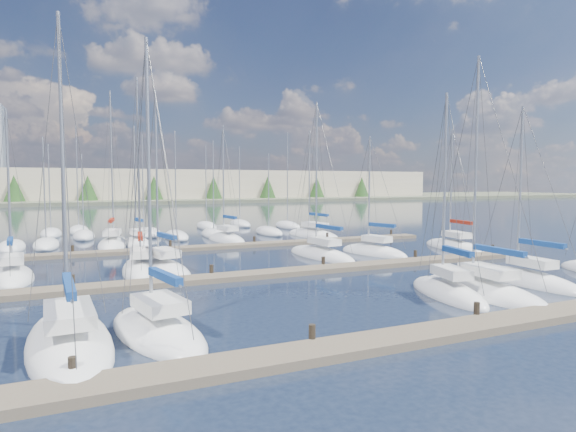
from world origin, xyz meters
name	(u,v)px	position (x,y,z in m)	size (l,w,h in m)	color
ground	(161,223)	(0.00, 60.00, 0.00)	(400.00, 400.00, 0.00)	#1D283B
dock_near	(416,336)	(0.00, 2.01, 0.15)	(44.00, 1.93, 1.10)	#6B5E4C
dock_mid	(275,273)	(0.00, 16.01, 0.15)	(44.00, 1.93, 1.10)	#6B5E4C
dock_far	(216,247)	(0.00, 30.01, 0.15)	(44.00, 1.93, 1.10)	#6B5E4C
sailboat_i	(141,268)	(-7.78, 21.13, 0.19)	(3.33, 8.68, 13.85)	white
sailboat_q	(313,235)	(12.55, 35.25, 0.17)	(4.22, 9.05, 12.57)	white
sailboat_b	(69,343)	(-12.11, 6.54, 0.17)	(3.42, 9.65, 12.98)	white
sailboat_l	(374,252)	(11.11, 21.18, 0.18)	(3.99, 7.12, 10.63)	white
sailboat_j	(162,269)	(-6.50, 20.38, 0.18)	(4.11, 8.00, 12.93)	white
sailboat_k	(321,255)	(6.31, 21.57, 0.19)	(3.22, 8.88, 13.22)	white
sailboat_d	(448,293)	(6.18, 7.04, 0.19)	(3.62, 7.13, 11.50)	white
sailboat_c	(157,331)	(-8.96, 6.59, 0.18)	(4.09, 7.72, 12.40)	white
sailboat_o	(138,244)	(-6.34, 35.06, 0.19)	(2.88, 6.49, 12.14)	white
sailboat_f	(526,280)	(12.76, 7.64, 0.18)	(2.41, 7.81, 11.32)	white
sailboat_n	(113,244)	(-8.50, 35.80, 0.20)	(3.96, 8.94, 15.44)	white
sailboat_p	(226,239)	(2.52, 35.27, 0.19)	(3.34, 7.59, 12.64)	white
sailboat_h	(12,277)	(-15.44, 21.36, 0.18)	(3.00, 6.71, 11.32)	white
sailboat_e	(482,291)	(8.18, 6.61, 0.18)	(3.10, 8.64, 13.54)	white
sailboat_m	(454,247)	(19.71, 20.99, 0.18)	(3.71, 8.48, 11.54)	white
distant_boats	(146,233)	(-4.34, 43.76, 0.29)	(36.93, 20.75, 13.30)	#9EA0A5
shoreline	(67,178)	(-13.29, 149.77, 7.44)	(400.00, 60.00, 38.00)	#666B51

